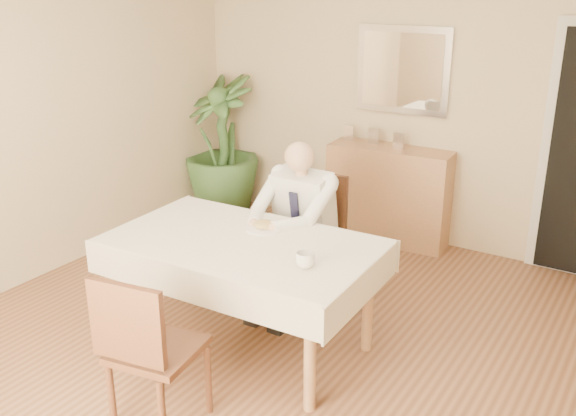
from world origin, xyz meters
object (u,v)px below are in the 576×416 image
Objects in this scene: potted_palm at (221,145)px; seated_man at (292,221)px; coffee_mug at (305,260)px; chair_near at (145,345)px; dining_table at (243,252)px; sideboard at (389,194)px; chair_far at (312,228)px.

seated_man is at bearing -39.06° from potted_palm.
chair_near is at bearing -119.59° from coffee_mug.
chair_near reaches higher than coffee_mug.
sideboard reaches higher than dining_table.
dining_table is 0.59m from seated_man.
potted_palm is at bearing -178.43° from sideboard.
chair_near is at bearing -58.70° from potted_palm.
seated_man reaches higher than dining_table.
chair_near is 1.57m from seated_man.
seated_man is (0.00, 0.59, 0.02)m from dining_table.
potted_palm is (-1.74, 1.41, 0.01)m from seated_man.
dining_table is at bearing -90.96° from chair_far.
dining_table is 1.40× the size of seated_man.
chair_near is 7.98× the size of coffee_mug.
seated_man is at bearing -95.98° from sideboard.
dining_table is 0.90m from chair_far.
potted_palm is at bearing 140.94° from seated_man.
seated_man reaches higher than coffee_mug.
chair_near is 3.13m from sideboard.
chair_near is at bearing -87.57° from seated_man.
coffee_mug is at bearing -62.93° from chair_far.
coffee_mug is 3.12m from potted_palm.
chair_near reaches higher than sideboard.
chair_near is 0.83× the size of sideboard.
chair_far is 2.07m from potted_palm.
seated_man is 2.24m from potted_palm.
chair_near is (0.07, -1.85, -0.02)m from chair_far.
sideboard is 0.79× the size of potted_palm.
chair_far is 0.33m from seated_man.
coffee_mug is at bearing -15.28° from dining_table.
seated_man is 1.60m from sideboard.
chair_near is 1.00m from coffee_mug.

